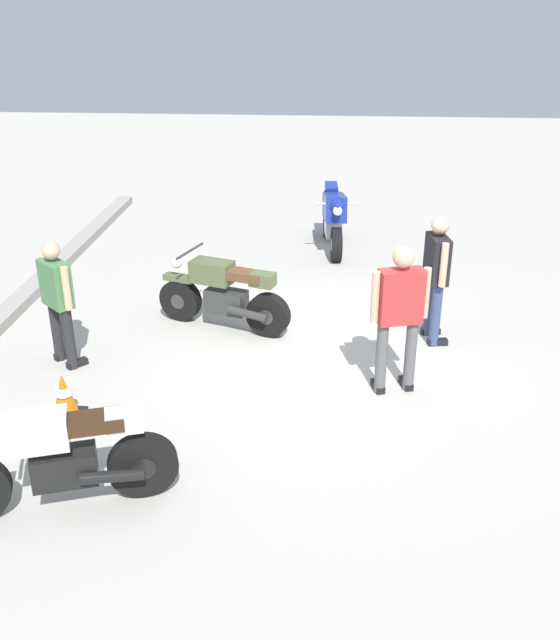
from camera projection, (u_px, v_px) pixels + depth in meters
name	position (u px, v px, depth m)	size (l,w,h in m)	color
ground_plane	(329.00, 354.00, 9.13)	(40.00, 40.00, 0.00)	#B7B2A8
motorcycle_olive_vintage	(223.00, 295.00, 9.67)	(0.94, 1.90, 1.07)	black
motorcycle_blue_sportbike	(334.00, 217.00, 12.69)	(1.96, 0.70, 1.14)	black
motorcycle_silver_cruiser	(59.00, 458.00, 6.19)	(0.87, 2.02, 1.09)	black
person_in_green_shirt	(58.00, 297.00, 8.52)	(0.52, 0.54, 1.60)	#262628
person_in_red_shirt	(399.00, 310.00, 7.87)	(0.42, 0.67, 1.77)	#59595B
person_in_black_shirt	(436.00, 271.00, 9.12)	(0.66, 0.37, 1.70)	#384772
traffic_cone	(64.00, 396.00, 7.67)	(0.36, 0.36, 0.53)	black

